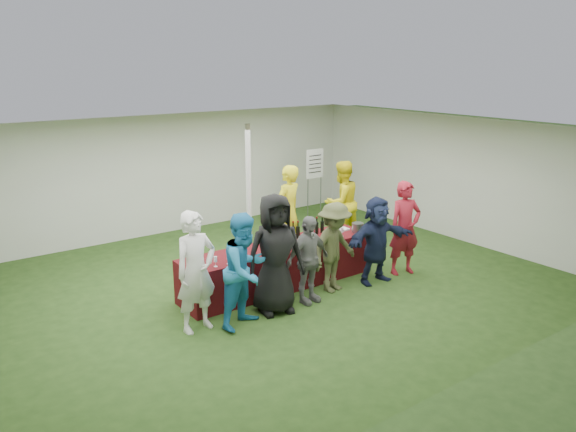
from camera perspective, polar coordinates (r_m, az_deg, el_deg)
ground at (r=9.98m, az=-2.61°, el=-7.10°), size 60.00×60.00×0.00m
tent at (r=10.78m, az=-4.01°, el=2.16°), size 10.00×10.00×10.00m
serving_table at (r=9.82m, az=-0.95°, el=-5.11°), size 3.60×0.80×0.75m
wine_bottles at (r=10.15m, az=1.76°, el=-1.46°), size 0.87×0.14×0.32m
wine_glasses at (r=9.20m, az=-2.48°, el=-3.35°), size 2.68×0.09×0.16m
water_bottle at (r=9.75m, az=-0.99°, el=-2.28°), size 0.07×0.07×0.23m
bar_towel at (r=10.61m, az=5.51°, el=-1.36°), size 0.25×0.18×0.03m
dump_bucket at (r=10.49m, az=7.09°, el=-1.18°), size 0.22×0.22×0.18m
wine_list_sign at (r=13.53m, az=2.73°, el=4.77°), size 0.50×0.03×1.80m
staff_pourer at (r=11.10m, az=-0.03°, el=0.41°), size 0.79×0.63×1.88m
staff_back at (r=12.10m, az=5.45°, el=1.40°), size 0.88×0.69×1.79m
customer_0 at (r=8.21m, az=-9.32°, el=-5.61°), size 0.70×0.50×1.80m
customer_1 at (r=8.28m, az=-4.35°, el=-5.50°), size 1.01×0.90×1.73m
customer_2 at (r=8.67m, az=-1.31°, el=-3.88°), size 1.04×0.78×1.91m
customer_3 at (r=9.08m, az=2.04°, el=-4.47°), size 0.88×0.42×1.46m
customer_4 at (r=9.54m, az=4.72°, el=-3.20°), size 1.10×0.77×1.56m
customer_5 at (r=10.00m, az=8.98°, el=-2.43°), size 1.47×0.51×1.57m
customer_6 at (r=10.50m, az=11.79°, el=-1.21°), size 0.72×0.56×1.74m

